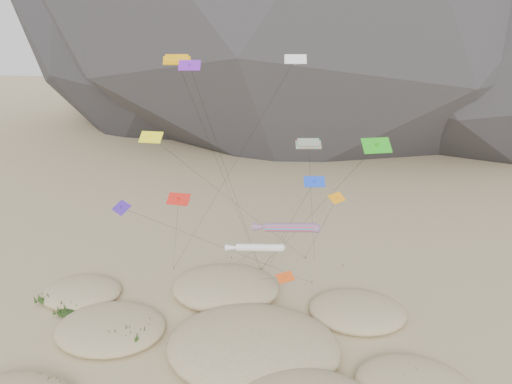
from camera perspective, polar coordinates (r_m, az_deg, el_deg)
dunes at (r=52.08m, az=-3.79°, el=-17.81°), size 47.98×35.22×3.80m
dune_grass at (r=51.24m, az=-4.02°, el=-18.33°), size 43.32×29.79×1.46m
kite_stakes at (r=68.25m, az=1.29°, el=-8.69°), size 22.83×7.35×0.30m
rainbow_tube_kite at (r=54.26m, az=3.66°, el=-4.07°), size 7.53×11.93×11.48m
white_tube_kite at (r=53.65m, az=0.02°, el=-6.37°), size 9.07×11.20×9.52m
orange_parafoil at (r=54.02m, az=-8.91°, el=14.40°), size 8.45×11.55×28.58m
multi_parafoil at (r=48.93m, az=6.02°, el=5.27°), size 2.59×17.39×21.07m
delta_kites at (r=49.63m, az=-0.90°, el=2.95°), size 27.69×20.98×28.68m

